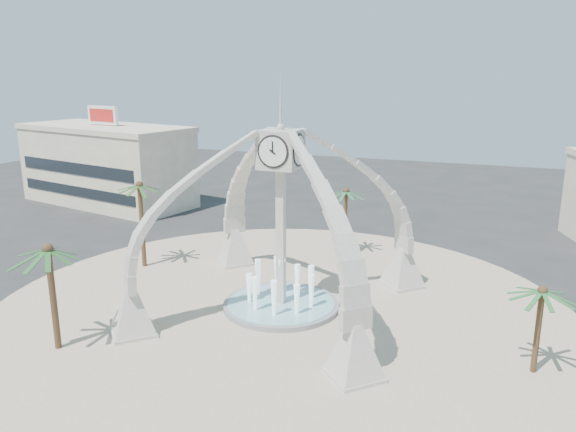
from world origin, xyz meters
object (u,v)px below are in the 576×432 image
(clock_tower, at_px, (281,218))
(palm_north, at_px, (346,192))
(fountain, at_px, (281,304))
(palm_west, at_px, (139,187))
(palm_east, at_px, (542,292))
(palm_south, at_px, (48,251))

(clock_tower, bearing_deg, palm_north, 86.12)
(fountain, relative_size, palm_west, 1.03)
(clock_tower, bearing_deg, palm_east, -10.44)
(palm_east, distance_m, palm_south, 27.12)
(clock_tower, xyz_separation_m, fountain, (0.00, 0.00, -6.20))
(fountain, xyz_separation_m, palm_south, (-10.08, -10.23, 5.80))
(palm_west, bearing_deg, palm_north, 31.95)
(clock_tower, bearing_deg, fountain, 90.00)
(clock_tower, height_order, palm_north, clock_tower)
(palm_north, bearing_deg, palm_east, -46.40)
(clock_tower, relative_size, palm_south, 2.58)
(clock_tower, xyz_separation_m, palm_west, (-13.90, 3.73, 0.36))
(palm_west, bearing_deg, fountain, -15.02)
(palm_north, height_order, palm_south, palm_south)
(clock_tower, distance_m, palm_south, 14.37)
(palm_north, bearing_deg, fountain, -93.88)
(palm_east, relative_size, palm_west, 0.70)
(clock_tower, bearing_deg, palm_south, -134.57)
(clock_tower, bearing_deg, palm_west, 164.98)
(palm_south, bearing_deg, palm_north, 64.70)
(fountain, distance_m, palm_south, 15.49)
(clock_tower, relative_size, palm_north, 2.76)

